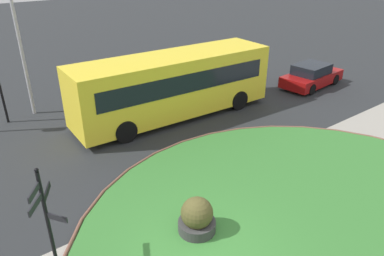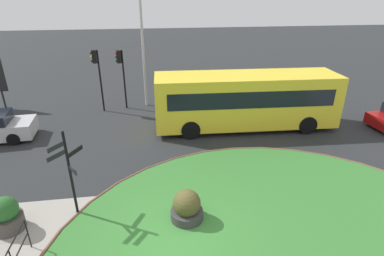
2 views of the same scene
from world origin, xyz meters
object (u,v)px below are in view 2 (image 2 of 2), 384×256
(planter_kerbside, at_px, (6,216))
(planter_near_signpost, at_px, (187,208))
(traffic_light_near, at_px, (121,67))
(bus_yellow, at_px, (246,100))
(lamppost_tall, at_px, (142,31))
(signpost_directional, at_px, (69,169))
(traffic_light_far, at_px, (97,67))

(planter_kerbside, bearing_deg, planter_near_signpost, -4.21)
(planter_kerbside, bearing_deg, traffic_light_near, 74.31)
(bus_yellow, relative_size, lamppost_tall, 1.10)
(lamppost_tall, bearing_deg, traffic_light_near, -164.33)
(bus_yellow, xyz_separation_m, traffic_light_near, (-6.94, 4.16, 1.14))
(traffic_light_near, relative_size, planter_near_signpost, 3.19)
(signpost_directional, xyz_separation_m, planter_near_signpost, (3.74, -0.84, -1.35))
(planter_near_signpost, bearing_deg, bus_yellow, 59.73)
(bus_yellow, distance_m, traffic_light_near, 8.17)
(bus_yellow, bearing_deg, traffic_light_near, 151.69)
(lamppost_tall, distance_m, planter_near_signpost, 12.69)
(signpost_directional, xyz_separation_m, traffic_light_near, (1.05, 10.62, 0.90))
(lamppost_tall, bearing_deg, signpost_directional, -102.82)
(traffic_light_near, bearing_deg, signpost_directional, 68.57)
(bus_yellow, bearing_deg, planter_near_signpost, -117.66)
(traffic_light_far, relative_size, lamppost_tall, 0.43)
(signpost_directional, xyz_separation_m, planter_kerbside, (-2.05, -0.42, -1.33))
(traffic_light_near, height_order, planter_near_signpost, traffic_light_near)
(bus_yellow, relative_size, traffic_light_near, 2.65)
(traffic_light_far, bearing_deg, lamppost_tall, 179.40)
(planter_kerbside, bearing_deg, signpost_directional, 11.49)
(traffic_light_far, height_order, planter_near_signpost, traffic_light_far)
(traffic_light_far, relative_size, planter_near_signpost, 3.28)
(signpost_directional, height_order, traffic_light_near, traffic_light_near)
(planter_near_signpost, xyz_separation_m, planter_kerbside, (-5.78, 0.43, 0.02))
(planter_kerbside, bearing_deg, lamppost_tall, 68.30)
(bus_yellow, height_order, traffic_light_near, traffic_light_near)
(bus_yellow, relative_size, planter_near_signpost, 8.44)
(traffic_light_far, distance_m, lamppost_tall, 3.59)
(signpost_directional, relative_size, lamppost_tall, 0.35)
(bus_yellow, height_order, traffic_light_far, traffic_light_far)
(traffic_light_far, bearing_deg, planter_kerbside, 65.66)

